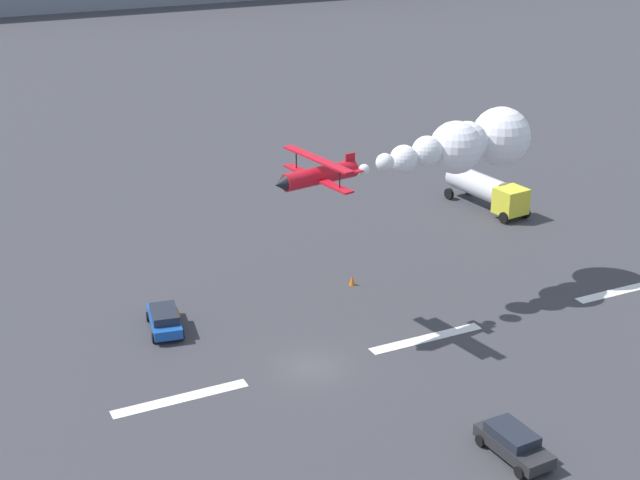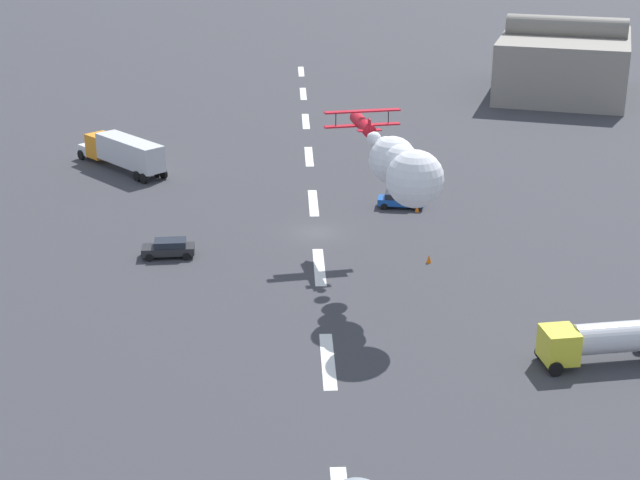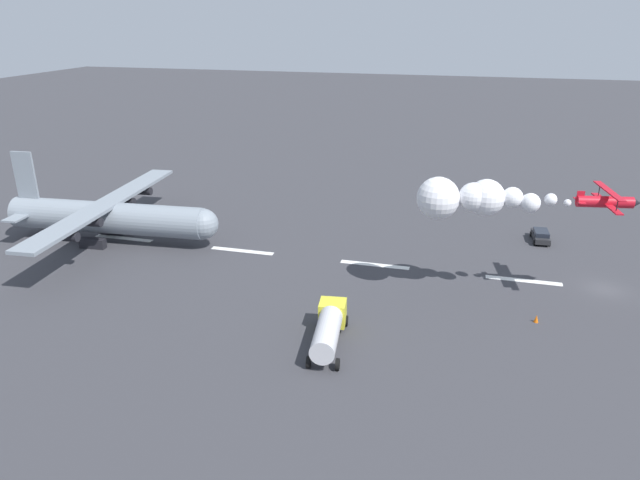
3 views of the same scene
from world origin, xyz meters
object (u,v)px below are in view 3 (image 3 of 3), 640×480
object	(u,v)px
fuel_tanker_truck	(329,328)
traffic_cone_far	(536,319)
stunt_biplane_red	(473,198)
followme_car_yellow	(541,235)
cargo_transport_plane	(116,217)

from	to	relation	value
fuel_tanker_truck	traffic_cone_far	bearing A→B (deg)	-153.53
stunt_biplane_red	fuel_tanker_truck	world-z (taller)	stunt_biplane_red
stunt_biplane_red	fuel_tanker_truck	bearing A→B (deg)	48.10
fuel_tanker_truck	followme_car_yellow	xyz separation A→B (m)	(-20.11, -30.85, -0.92)
cargo_transport_plane	followme_car_yellow	world-z (taller)	cargo_transport_plane
cargo_transport_plane	fuel_tanker_truck	world-z (taller)	cargo_transport_plane
followme_car_yellow	fuel_tanker_truck	bearing A→B (deg)	56.91
traffic_cone_far	cargo_transport_plane	bearing A→B (deg)	-9.15
cargo_transport_plane	stunt_biplane_red	size ratio (longest dim) A/B	1.59
stunt_biplane_red	traffic_cone_far	xyz separation A→B (m)	(-6.82, 3.48, -10.26)
stunt_biplane_red	fuel_tanker_truck	size ratio (longest dim) A/B	2.36
stunt_biplane_red	followme_car_yellow	distance (m)	22.74
followme_car_yellow	stunt_biplane_red	bearing A→B (deg)	64.06
stunt_biplane_red	traffic_cone_far	distance (m)	12.80
fuel_tanker_truck	followme_car_yellow	bearing A→B (deg)	-123.09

